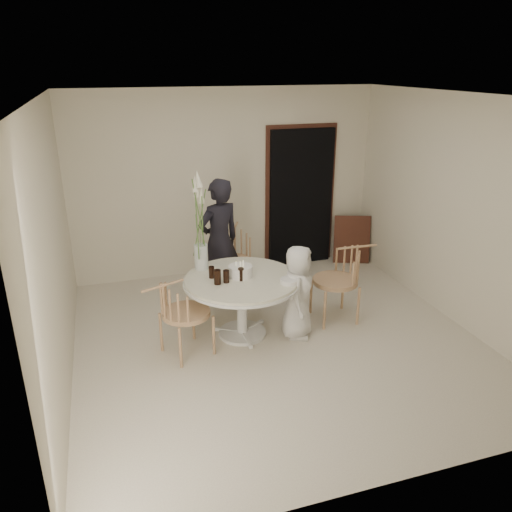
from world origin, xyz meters
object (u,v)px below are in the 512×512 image
object	(u,v)px
boy	(298,292)
birthday_cake	(240,271)
flower_vase	(200,232)
girl	(219,241)
chair_far	(234,252)
chair_right	(346,272)
table	(242,287)
chair_left	(175,308)

from	to	relation	value
boy	birthday_cake	size ratio (longest dim) A/B	4.11
boy	flower_vase	xyz separation A→B (m)	(-0.98, 0.61, 0.63)
girl	flower_vase	size ratio (longest dim) A/B	1.41
chair_far	chair_right	size ratio (longest dim) A/B	0.96
table	chair_right	bearing A→B (deg)	1.25
chair_left	birthday_cake	distance (m)	0.87
chair_right	birthday_cake	size ratio (longest dim) A/B	3.52
birthday_cake	flower_vase	xyz separation A→B (m)	(-0.37, 0.36, 0.39)
chair_right	chair_left	bearing A→B (deg)	-80.93
chair_far	girl	bearing A→B (deg)	-117.56
chair_right	flower_vase	distance (m)	1.84
table	birthday_cake	size ratio (longest dim) A/B	4.90
birthday_cake	flower_vase	world-z (taller)	flower_vase
chair_right	birthday_cake	world-z (taller)	chair_right
girl	chair_far	bearing A→B (deg)	-162.25
chair_far	flower_vase	bearing A→B (deg)	-103.41
chair_right	boy	bearing A→B (deg)	-70.26
table	boy	world-z (taller)	boy
chair_left	table	bearing A→B (deg)	-93.98
chair_far	birthday_cake	xyz separation A→B (m)	(-0.22, -1.15, 0.20)
girl	flower_vase	bearing A→B (deg)	38.15
girl	chair_right	bearing A→B (deg)	123.64
chair_far	boy	distance (m)	1.45
table	birthday_cake	world-z (taller)	birthday_cake
chair_far	flower_vase	distance (m)	1.15
boy	flower_vase	distance (m)	1.32
boy	chair_left	bearing A→B (deg)	117.82
birthday_cake	girl	bearing A→B (deg)	91.05
table	chair_right	xyz separation A→B (m)	(1.33, 0.03, 0.00)
chair_left	boy	size ratio (longest dim) A/B	0.81
boy	birthday_cake	xyz separation A→B (m)	(-0.61, 0.24, 0.24)
table	chair_right	distance (m)	1.33
table	chair_left	bearing A→B (deg)	-162.81
table	chair_far	distance (m)	1.21
flower_vase	table	bearing A→B (deg)	-46.44
flower_vase	chair_left	bearing A→B (deg)	-123.17
chair_right	chair_left	distance (m)	2.15
chair_right	flower_vase	xyz separation A→B (m)	(-1.71, 0.37, 0.57)
table	chair_far	bearing A→B (deg)	79.51
chair_far	flower_vase	xyz separation A→B (m)	(-0.60, -0.79, 0.59)
chair_far	chair_left	world-z (taller)	chair_far
girl	chair_left	bearing A→B (deg)	37.01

